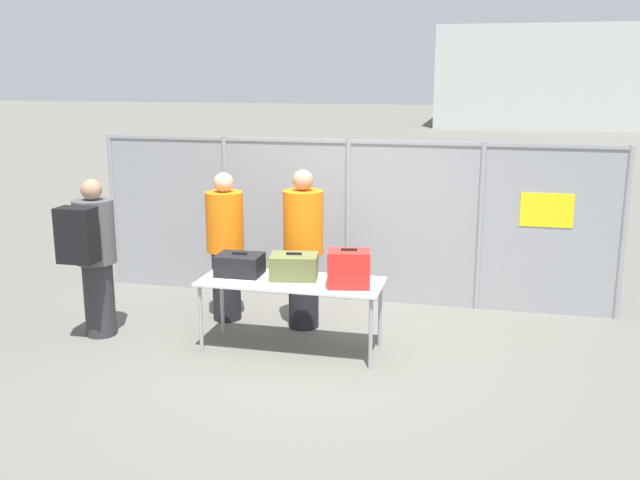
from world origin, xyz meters
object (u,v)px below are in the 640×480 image
object	(u,v)px
suitcase_red	(349,269)
inspection_table	(291,286)
security_worker_far	(225,245)
utility_trailer	(412,229)
suitcase_olive	(294,267)
traveler_hooded	(93,252)
security_worker_near	(303,247)
suitcase_black	(240,265)

from	to	relation	value
suitcase_red	inspection_table	bearing A→B (deg)	173.27
security_worker_far	utility_trailer	xyz separation A→B (m)	(1.77, 3.59, -0.49)
suitcase_olive	inspection_table	bearing A→B (deg)	-95.96
traveler_hooded	utility_trailer	size ratio (longest dim) A/B	0.49
suitcase_olive	security_worker_near	distance (m)	0.63
suitcase_black	traveler_hooded	bearing A→B (deg)	-172.89
security_worker_far	utility_trailer	distance (m)	4.03
traveler_hooded	utility_trailer	bearing A→B (deg)	52.84
suitcase_black	utility_trailer	size ratio (longest dim) A/B	0.13
suitcase_red	security_worker_near	distance (m)	1.03
security_worker_near	security_worker_far	xyz separation A→B (m)	(-0.94, 0.05, -0.03)
security_worker_near	utility_trailer	bearing A→B (deg)	-111.02
inspection_table	security_worker_near	bearing A→B (deg)	94.53
traveler_hooded	security_worker_far	xyz separation A→B (m)	(1.17, 0.88, -0.06)
inspection_table	suitcase_black	world-z (taller)	suitcase_black
security_worker_near	security_worker_far	size ratio (longest dim) A/B	1.04
suitcase_red	suitcase_black	bearing A→B (deg)	172.74
suitcase_olive	security_worker_far	distance (m)	1.21
suitcase_black	suitcase_olive	bearing A→B (deg)	0.49
suitcase_black	security_worker_far	bearing A→B (deg)	121.48
suitcase_red	traveler_hooded	distance (m)	2.78
inspection_table	utility_trailer	bearing A→B (deg)	79.89
suitcase_olive	utility_trailer	world-z (taller)	suitcase_olive
traveler_hooded	security_worker_far	world-z (taller)	same
suitcase_red	traveler_hooded	xyz separation A→B (m)	(-2.78, -0.05, 0.02)
traveler_hooded	suitcase_red	bearing A→B (deg)	-2.85
suitcase_black	utility_trailer	bearing A→B (deg)	72.38
suitcase_olive	utility_trailer	size ratio (longest dim) A/B	0.15
inspection_table	security_worker_far	distance (m)	1.27
suitcase_olive	traveler_hooded	bearing A→B (deg)	-174.67
suitcase_red	security_worker_near	bearing A→B (deg)	130.51
inspection_table	traveler_hooded	world-z (taller)	traveler_hooded
traveler_hooded	utility_trailer	distance (m)	5.38
utility_trailer	suitcase_red	bearing A→B (deg)	-92.11
suitcase_red	security_worker_near	size ratio (longest dim) A/B	0.26
suitcase_black	suitcase_red	world-z (taller)	suitcase_red
suitcase_black	suitcase_red	distance (m)	1.21
suitcase_olive	suitcase_black	bearing A→B (deg)	-179.51
suitcase_black	suitcase_red	size ratio (longest dim) A/B	1.01
suitcase_black	utility_trailer	world-z (taller)	suitcase_black
security_worker_near	utility_trailer	xyz separation A→B (m)	(0.83, 3.64, -0.52)
suitcase_red	utility_trailer	distance (m)	4.46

